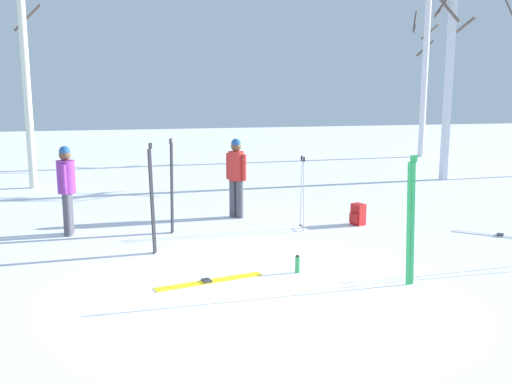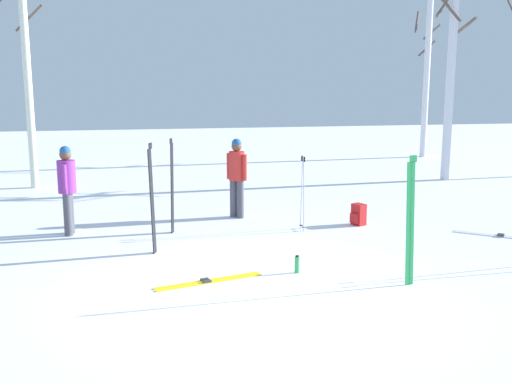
% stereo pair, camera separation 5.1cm
% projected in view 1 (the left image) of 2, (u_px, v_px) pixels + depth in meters
% --- Properties ---
extents(ground_plane, '(60.00, 60.00, 0.00)m').
position_uv_depth(ground_plane, '(253.00, 292.00, 8.22)').
color(ground_plane, white).
extents(person_1, '(0.34, 0.52, 1.72)m').
position_uv_depth(person_1, '(67.00, 185.00, 11.15)').
color(person_1, '#4C4C56').
rests_on(person_1, ground_plane).
extents(person_2, '(0.38, 0.41, 1.72)m').
position_uv_depth(person_2, '(236.00, 173.00, 12.61)').
color(person_2, '#4C4C56').
rests_on(person_2, ground_plane).
extents(ski_pair_planted_0, '(0.19, 0.06, 1.89)m').
position_uv_depth(ski_pair_planted_0, '(411.00, 222.00, 8.34)').
color(ski_pair_planted_0, green).
rests_on(ski_pair_planted_0, ground_plane).
extents(ski_pair_planted_1, '(0.09, 0.19, 1.84)m').
position_uv_depth(ski_pair_planted_1, '(172.00, 186.00, 11.33)').
color(ski_pair_planted_1, black).
rests_on(ski_pair_planted_1, ground_plane).
extents(ski_pair_planted_2, '(0.11, 0.23, 1.91)m').
position_uv_depth(ski_pair_planted_2, '(152.00, 200.00, 9.86)').
color(ski_pair_planted_2, black).
rests_on(ski_pair_planted_2, ground_plane).
extents(ski_pair_lying_0, '(1.65, 0.58, 0.05)m').
position_uv_depth(ski_pair_lying_0, '(209.00, 281.00, 8.63)').
color(ski_pair_lying_0, yellow).
rests_on(ski_pair_lying_0, ground_plane).
extents(ski_pair_lying_1, '(1.51, 1.30, 0.05)m').
position_uv_depth(ski_pair_lying_1, '(503.00, 236.00, 11.18)').
color(ski_pair_lying_1, white).
rests_on(ski_pair_lying_1, ground_plane).
extents(ski_poles_0, '(0.07, 0.26, 1.47)m').
position_uv_depth(ski_poles_0, '(302.00, 191.00, 11.56)').
color(ski_poles_0, '#B2B2BC').
rests_on(ski_poles_0, ground_plane).
extents(backpack_0, '(0.34, 0.32, 0.44)m').
position_uv_depth(backpack_0, '(358.00, 215.00, 12.08)').
color(backpack_0, red).
rests_on(backpack_0, ground_plane).
extents(water_bottle_0, '(0.08, 0.08, 0.28)m').
position_uv_depth(water_bottle_0, '(297.00, 264.00, 9.03)').
color(water_bottle_0, green).
rests_on(water_bottle_0, ground_plane).
extents(birch_tree_0, '(1.51, 1.49, 6.80)m').
position_uv_depth(birch_tree_0, '(25.00, 57.00, 15.72)').
color(birch_tree_0, silver).
rests_on(birch_tree_0, ground_plane).
extents(birch_tree_1, '(1.07, 1.00, 5.88)m').
position_uv_depth(birch_tree_1, '(449.00, 77.00, 17.22)').
color(birch_tree_1, silver).
rests_on(birch_tree_1, ground_plane).
extents(birch_tree_2, '(1.21, 1.39, 6.73)m').
position_uv_depth(birch_tree_2, '(425.00, 67.00, 22.65)').
color(birch_tree_2, silver).
rests_on(birch_tree_2, ground_plane).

